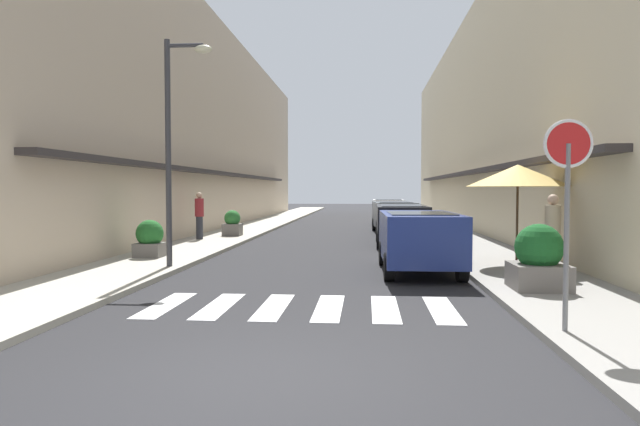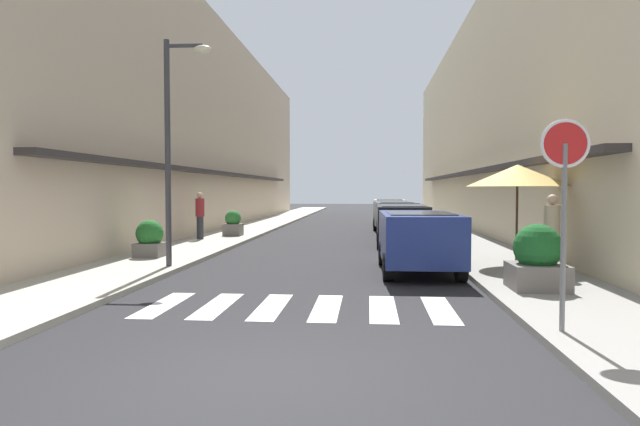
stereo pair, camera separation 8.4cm
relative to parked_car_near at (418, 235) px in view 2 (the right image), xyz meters
The scene contains 18 objects.
ground_plane 12.53m from the parked_car_near, 100.99° to the left, with size 110.81×110.81×0.00m, color #232326.
sidewalk_left 14.20m from the parked_car_near, 120.13° to the left, with size 2.61×70.52×0.12m, color #ADA899.
sidewalk_right 12.52m from the parked_car_near, 79.13° to the left, with size 2.61×70.52×0.12m, color gray.
building_row_left 18.09m from the parked_car_near, 128.39° to the left, with size 5.50×47.33×10.39m.
building_row_right 15.73m from the parked_car_near, 65.92° to the left, with size 5.50×47.33×10.71m.
crosswalk 4.94m from the parked_car_near, 119.38° to the right, with size 5.20×2.20×0.01m.
parked_car_near is the anchor object (origin of this frame).
parked_car_mid 6.75m from the parked_car_near, 90.00° to the left, with size 1.85×4.25×1.47m.
parked_car_far 12.47m from the parked_car_near, 90.00° to the left, with size 1.96×4.57×1.47m.
parked_car_distant 18.97m from the parked_car_near, 90.00° to the left, with size 1.85×4.09×1.47m.
round_street_sign 6.28m from the parked_car_near, 76.92° to the right, with size 0.65×0.07×2.83m.
street_lamp 6.50m from the parked_car_near, behind, with size 1.19×0.28×5.56m.
cafe_umbrella 3.00m from the parked_car_near, 17.24° to the left, with size 2.53×2.53×2.53m.
planter_corner 3.39m from the parked_car_near, 53.69° to the right, with size 1.02×1.02×1.25m.
planter_midblock 7.57m from the parked_car_near, 167.11° to the left, with size 0.77×0.77×1.05m.
planter_far 11.40m from the parked_car_near, 126.66° to the left, with size 0.73×0.73×1.05m.
pedestrian_walking_near 2.98m from the parked_car_near, 17.60° to the right, with size 0.34×0.34×1.79m.
pedestrian_walking_far 10.62m from the parked_car_near, 136.14° to the left, with size 0.34×0.34×1.80m.
Camera 2 is at (1.18, -5.77, 2.01)m, focal length 31.48 mm.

